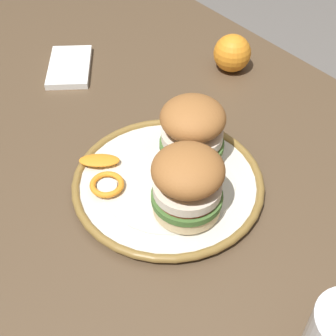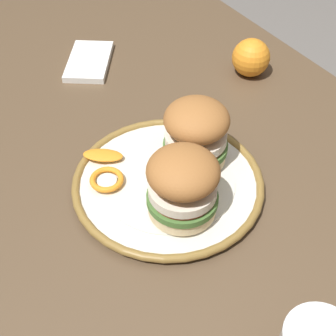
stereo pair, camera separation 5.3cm
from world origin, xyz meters
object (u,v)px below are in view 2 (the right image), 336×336
(sandwich_half_right, at_px, (183,184))
(whole_orange, at_px, (251,58))
(sandwich_half_left, at_px, (196,132))
(dining_table, at_px, (141,226))
(dinner_plate, at_px, (168,183))

(sandwich_half_right, distance_m, whole_orange, 0.38)
(sandwich_half_left, relative_size, whole_orange, 1.89)
(dining_table, distance_m, whole_orange, 0.38)
(dinner_plate, bearing_deg, sandwich_half_right, -13.15)
(dinner_plate, height_order, sandwich_half_left, sandwich_half_left)
(sandwich_half_right, relative_size, whole_orange, 1.79)
(sandwich_half_left, height_order, sandwich_half_right, same)
(dinner_plate, height_order, whole_orange, whole_orange)
(sandwich_half_right, bearing_deg, dining_table, -164.07)
(dinner_plate, xyz_separation_m, sandwich_half_right, (0.06, -0.01, 0.06))
(dining_table, bearing_deg, whole_orange, 114.31)
(whole_orange, bearing_deg, sandwich_half_left, -56.12)
(dining_table, bearing_deg, sandwich_half_left, 85.77)
(sandwich_half_right, xyz_separation_m, whole_orange, (-0.23, 0.30, -0.03))
(dining_table, relative_size, sandwich_half_right, 10.99)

